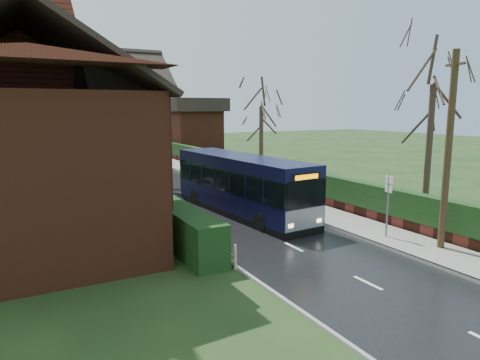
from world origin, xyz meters
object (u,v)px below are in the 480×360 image
bus (242,185)px  car_green (173,209)px  car_silver (150,194)px  bus_stop_sign (388,197)px  telegraph_pole (448,152)px  brick_house (32,134)px

bus → car_green: 3.81m
car_silver → car_green: bearing=-85.5°
car_silver → bus_stop_sign: bearing=-52.5°
car_silver → telegraph_pole: 15.44m
bus → telegraph_pole: 9.94m
car_silver → car_green: (-0.10, -4.06, -0.00)m
car_green → bus_stop_sign: bearing=-35.6°
brick_house → car_silver: (5.93, 3.28, -3.74)m
brick_house → bus_stop_sign: bearing=-31.4°
bus → bus_stop_sign: bus is taller
car_silver → bus_stop_sign: bus_stop_sign is taller
bus → bus_stop_sign: size_ratio=3.68×
car_green → telegraph_pole: telegraph_pole is taller
brick_house → bus: brick_house is taller
bus_stop_sign → bus: bearing=121.9°
bus_stop_sign → telegraph_pole: size_ratio=0.36×
brick_house → car_silver: 7.75m
car_silver → car_green: car_silver is taller
brick_house → telegraph_pole: (13.53, -9.78, -0.55)m
car_silver → brick_house: bearing=-145.2°
bus → car_silver: bearing=125.6°
brick_house → bus: 10.01m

